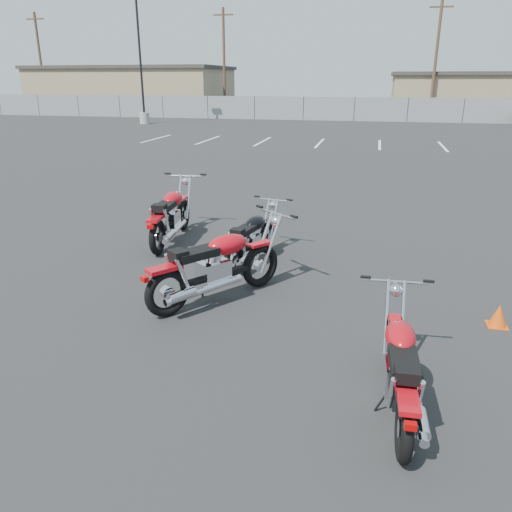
% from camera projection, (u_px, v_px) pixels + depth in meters
% --- Properties ---
extents(ground, '(120.00, 120.00, 0.00)m').
position_uv_depth(ground, '(232.00, 312.00, 6.99)').
color(ground, black).
rests_on(ground, ground).
extents(motorcycle_front_red, '(0.93, 2.41, 1.18)m').
position_uv_depth(motorcycle_front_red, '(171.00, 215.00, 9.89)').
color(motorcycle_front_red, black).
rests_on(motorcycle_front_red, ground).
extents(motorcycle_second_black, '(0.85, 2.01, 0.99)m').
position_uv_depth(motorcycle_second_black, '(252.00, 238.00, 8.74)').
color(motorcycle_second_black, black).
rests_on(motorcycle_second_black, ground).
extents(motorcycle_third_red, '(1.84, 2.18, 1.18)m').
position_uv_depth(motorcycle_third_red, '(217.00, 266.00, 7.20)').
color(motorcycle_third_red, black).
rests_on(motorcycle_third_red, ground).
extents(motorcycle_rear_red, '(0.80, 2.06, 1.01)m').
position_uv_depth(motorcycle_rear_red, '(400.00, 368.00, 4.81)').
color(motorcycle_rear_red, black).
rests_on(motorcycle_rear_red, ground).
extents(training_cone_near, '(0.25, 0.25, 0.30)m').
position_uv_depth(training_cone_near, '(499.00, 315.00, 6.56)').
color(training_cone_near, '#DE4A0B').
rests_on(training_cone_near, ground).
extents(light_pole_west, '(0.80, 0.70, 9.97)m').
position_uv_depth(light_pole_west, '(142.00, 87.00, 35.87)').
color(light_pole_west, '#9C9893').
rests_on(light_pole_west, ground).
extents(chainlink_fence, '(80.06, 0.06, 1.80)m').
position_uv_depth(chainlink_fence, '(354.00, 109.00, 38.80)').
color(chainlink_fence, slate).
rests_on(chainlink_fence, ground).
extents(tan_building_west, '(18.40, 10.40, 4.30)m').
position_uv_depth(tan_building_west, '(134.00, 89.00, 49.54)').
color(tan_building_west, '#917D5D').
rests_on(tan_building_west, ground).
extents(tan_building_east, '(14.40, 9.40, 3.70)m').
position_uv_depth(tan_building_east, '(473.00, 94.00, 44.58)').
color(tan_building_east, '#917D5D').
rests_on(tan_building_east, ground).
extents(utility_pole_a, '(1.80, 0.24, 9.00)m').
position_uv_depth(utility_pole_a, '(41.00, 62.00, 47.67)').
color(utility_pole_a, '#442C1F').
rests_on(utility_pole_a, ground).
extents(utility_pole_b, '(1.80, 0.24, 9.00)m').
position_uv_depth(utility_pole_b, '(224.00, 60.00, 44.71)').
color(utility_pole_b, '#442C1F').
rests_on(utility_pole_b, ground).
extents(utility_pole_c, '(1.80, 0.24, 9.00)m').
position_uv_depth(utility_pole_c, '(436.00, 58.00, 39.91)').
color(utility_pole_c, '#442C1F').
rests_on(utility_pole_c, ground).
extents(parking_line_stripes, '(15.12, 4.00, 0.01)m').
position_uv_depth(parking_line_stripes, '(291.00, 142.00, 25.88)').
color(parking_line_stripes, silver).
rests_on(parking_line_stripes, ground).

